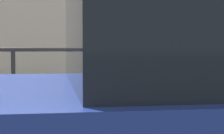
# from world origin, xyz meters

# --- Properties ---
(parking_meter) EXTENTS (0.16, 0.17, 1.53)m
(parking_meter) POSITION_xyz_m (0.00, 0.49, 1.24)
(parking_meter) COLOR slate
(parking_meter) RESTS_ON sidewalk_curb
(pedestrian_at_meter) EXTENTS (0.56, 0.60, 1.59)m
(pedestrian_at_meter) POSITION_xyz_m (0.66, 0.72, 1.05)
(pedestrian_at_meter) COLOR slate
(pedestrian_at_meter) RESTS_ON sidewalk_curb
(background_railing) EXTENTS (24.06, 0.06, 1.17)m
(background_railing) POSITION_xyz_m (0.00, 2.23, 0.98)
(background_railing) COLOR black
(background_railing) RESTS_ON sidewalk_curb
(backdrop_wall) EXTENTS (32.00, 0.50, 3.47)m
(backdrop_wall) POSITION_xyz_m (0.00, 5.39, 1.73)
(backdrop_wall) COLOR #ADA38E
(backdrop_wall) RESTS_ON ground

